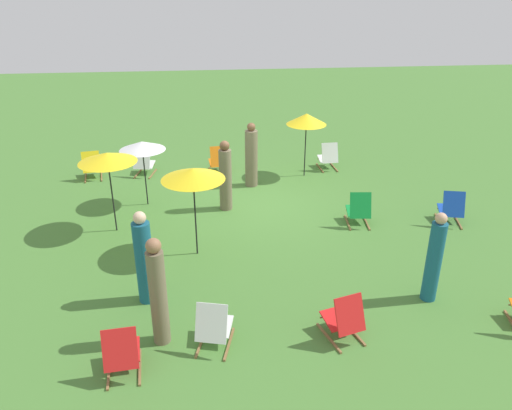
{
  "coord_description": "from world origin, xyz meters",
  "views": [
    {
      "loc": [
        1.11,
        11.45,
        5.26
      ],
      "look_at": [
        0.0,
        1.2,
        0.5
      ],
      "focal_mm": 34.83,
      "sensor_mm": 36.0,
      "label": 1
    }
  ],
  "objects_px": {
    "deckchair_9": "(218,161)",
    "deckchair_6": "(451,209)",
    "umbrella_2": "(107,158)",
    "deckchair_4": "(344,319)",
    "deckchair_3": "(144,163)",
    "person_3": "(251,157)",
    "umbrella_1": "(306,119)",
    "deckchair_1": "(328,157)",
    "person_2": "(225,177)",
    "deckchair_0": "(214,327)",
    "person_0": "(144,260)",
    "deckchair_8": "(92,166)",
    "deckchair_5": "(359,210)",
    "umbrella_3": "(142,146)",
    "person_1": "(434,259)",
    "person_4": "(158,293)",
    "deckchair_2": "(122,353)",
    "umbrella_0": "(193,174)"
  },
  "relations": [
    {
      "from": "deckchair_9",
      "to": "deckchair_6",
      "type": "bearing_deg",
      "value": 136.75
    },
    {
      "from": "deckchair_3",
      "to": "person_3",
      "type": "relative_size",
      "value": 0.48
    },
    {
      "from": "deckchair_0",
      "to": "umbrella_2",
      "type": "relative_size",
      "value": 0.46
    },
    {
      "from": "deckchair_5",
      "to": "deckchair_6",
      "type": "xyz_separation_m",
      "value": [
        -2.15,
        0.17,
        0.0
      ]
    },
    {
      "from": "deckchair_8",
      "to": "person_3",
      "type": "bearing_deg",
      "value": 157.63
    },
    {
      "from": "deckchair_5",
      "to": "umbrella_1",
      "type": "height_order",
      "value": "umbrella_1"
    },
    {
      "from": "umbrella_2",
      "to": "person_0",
      "type": "relative_size",
      "value": 1.07
    },
    {
      "from": "person_0",
      "to": "deckchair_3",
      "type": "bearing_deg",
      "value": -169.96
    },
    {
      "from": "umbrella_1",
      "to": "person_3",
      "type": "bearing_deg",
      "value": 19.68
    },
    {
      "from": "person_3",
      "to": "deckchair_3",
      "type": "bearing_deg",
      "value": 39.09
    },
    {
      "from": "person_3",
      "to": "person_4",
      "type": "bearing_deg",
      "value": 131.11
    },
    {
      "from": "person_1",
      "to": "person_2",
      "type": "height_order",
      "value": "person_2"
    },
    {
      "from": "deckchair_2",
      "to": "person_4",
      "type": "relative_size",
      "value": 0.45
    },
    {
      "from": "deckchair_1",
      "to": "person_4",
      "type": "xyz_separation_m",
      "value": [
        4.45,
        7.3,
        0.53
      ]
    },
    {
      "from": "umbrella_0",
      "to": "person_2",
      "type": "bearing_deg",
      "value": -108.55
    },
    {
      "from": "deckchair_1",
      "to": "person_2",
      "type": "distance_m",
      "value": 4.05
    },
    {
      "from": "deckchair_2",
      "to": "deckchair_4",
      "type": "relative_size",
      "value": 0.97
    },
    {
      "from": "person_0",
      "to": "person_4",
      "type": "bearing_deg",
      "value": 19.98
    },
    {
      "from": "deckchair_8",
      "to": "deckchair_2",
      "type": "bearing_deg",
      "value": 93.55
    },
    {
      "from": "person_4",
      "to": "deckchair_0",
      "type": "bearing_deg",
      "value": -156.04
    },
    {
      "from": "deckchair_9",
      "to": "person_1",
      "type": "distance_m",
      "value": 7.56
    },
    {
      "from": "deckchair_6",
      "to": "person_4",
      "type": "height_order",
      "value": "person_4"
    },
    {
      "from": "deckchair_3",
      "to": "person_2",
      "type": "distance_m",
      "value": 3.42
    },
    {
      "from": "umbrella_1",
      "to": "deckchair_2",
      "type": "bearing_deg",
      "value": 61.02
    },
    {
      "from": "person_2",
      "to": "umbrella_0",
      "type": "bearing_deg",
      "value": 159.74
    },
    {
      "from": "umbrella_2",
      "to": "deckchair_4",
      "type": "bearing_deg",
      "value": 134.7
    },
    {
      "from": "deckchair_0",
      "to": "deckchair_2",
      "type": "distance_m",
      "value": 1.4
    },
    {
      "from": "deckchair_1",
      "to": "umbrella_0",
      "type": "height_order",
      "value": "umbrella_0"
    },
    {
      "from": "deckchair_9",
      "to": "deckchair_1",
      "type": "bearing_deg",
      "value": 172.74
    },
    {
      "from": "deckchair_1",
      "to": "umbrella_1",
      "type": "distance_m",
      "value": 1.6
    },
    {
      "from": "deckchair_0",
      "to": "umbrella_1",
      "type": "relative_size",
      "value": 0.47
    },
    {
      "from": "deckchair_9",
      "to": "deckchair_8",
      "type": "bearing_deg",
      "value": -5.66
    },
    {
      "from": "umbrella_0",
      "to": "person_2",
      "type": "distance_m",
      "value": 2.44
    },
    {
      "from": "umbrella_1",
      "to": "person_1",
      "type": "distance_m",
      "value": 6.35
    },
    {
      "from": "deckchair_6",
      "to": "person_0",
      "type": "relative_size",
      "value": 0.49
    },
    {
      "from": "deckchair_0",
      "to": "person_4",
      "type": "xyz_separation_m",
      "value": [
        0.82,
        -0.22,
        0.53
      ]
    },
    {
      "from": "deckchair_3",
      "to": "person_3",
      "type": "distance_m",
      "value": 3.24
    },
    {
      "from": "umbrella_0",
      "to": "person_1",
      "type": "bearing_deg",
      "value": 153.5
    },
    {
      "from": "deckchair_1",
      "to": "deckchair_6",
      "type": "xyz_separation_m",
      "value": [
        -1.97,
        3.85,
        0.0
      ]
    },
    {
      "from": "deckchair_6",
      "to": "umbrella_0",
      "type": "height_order",
      "value": "umbrella_0"
    },
    {
      "from": "umbrella_3",
      "to": "person_1",
      "type": "xyz_separation_m",
      "value": [
        -5.36,
        4.66,
        -0.73
      ]
    },
    {
      "from": "deckchair_3",
      "to": "deckchair_4",
      "type": "height_order",
      "value": "same"
    },
    {
      "from": "deckchair_1",
      "to": "umbrella_3",
      "type": "height_order",
      "value": "umbrella_3"
    },
    {
      "from": "deckchair_5",
      "to": "person_4",
      "type": "distance_m",
      "value": 5.63
    },
    {
      "from": "umbrella_1",
      "to": "umbrella_2",
      "type": "xyz_separation_m",
      "value": [
        4.92,
        2.92,
        0.08
      ]
    },
    {
      "from": "deckchair_5",
      "to": "umbrella_3",
      "type": "height_order",
      "value": "umbrella_3"
    },
    {
      "from": "person_1",
      "to": "deckchair_1",
      "type": "bearing_deg",
      "value": -92.72
    },
    {
      "from": "deckchair_8",
      "to": "person_2",
      "type": "xyz_separation_m",
      "value": [
        -3.67,
        2.43,
        0.47
      ]
    },
    {
      "from": "deckchair_0",
      "to": "person_3",
      "type": "xyz_separation_m",
      "value": [
        -1.23,
        -6.49,
        0.46
      ]
    },
    {
      "from": "deckchair_9",
      "to": "umbrella_2",
      "type": "xyz_separation_m",
      "value": [
        2.45,
        3.4,
        1.38
      ]
    }
  ]
}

